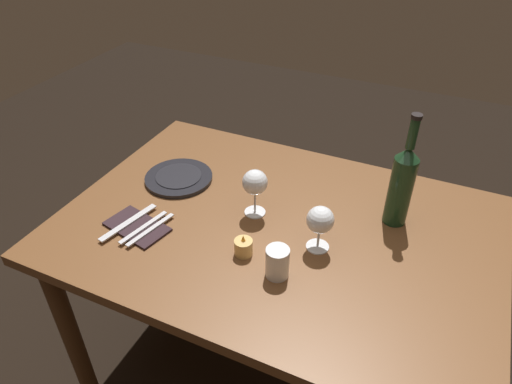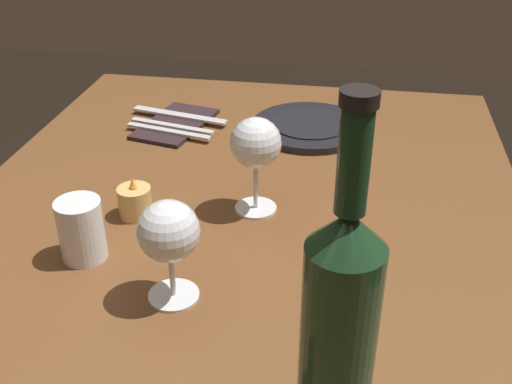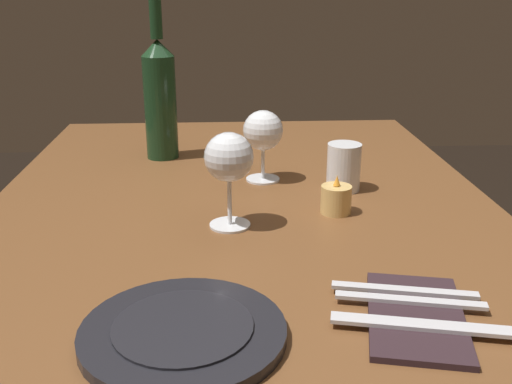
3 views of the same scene
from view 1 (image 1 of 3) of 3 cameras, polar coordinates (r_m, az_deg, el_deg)
name	(u,v)px [view 1 (image 1 of 3)]	position (r m, az deg, el deg)	size (l,w,h in m)	color
ground_plane	(272,367)	(1.97, 1.98, -20.76)	(6.00, 6.00, 0.00)	black
dining_table	(276,246)	(1.47, 2.50, -6.69)	(1.30, 0.90, 0.74)	brown
wine_glass_left	(255,183)	(1.38, -0.14, 1.07)	(0.08, 0.08, 0.15)	white
wine_glass_right	(320,221)	(1.28, 7.91, -3.52)	(0.08, 0.08, 0.14)	white
wine_bottle	(402,184)	(1.40, 17.50, 1.00)	(0.07, 0.07, 0.36)	#19381E
water_tumbler	(277,264)	(1.23, 2.64, -8.80)	(0.06, 0.06, 0.09)	white
votive_candle	(243,248)	(1.30, -1.56, -6.85)	(0.05, 0.05, 0.07)	#DBB266
dinner_plate	(179,178)	(1.61, -9.49, 1.76)	(0.23, 0.23, 0.02)	black
folded_napkin	(137,227)	(1.44, -14.45, -4.15)	(0.21, 0.15, 0.01)	#2D1E23
fork_inner	(144,227)	(1.42, -13.68, -4.24)	(0.05, 0.18, 0.00)	silver
fork_outer	(151,230)	(1.41, -12.86, -4.53)	(0.05, 0.18, 0.00)	silver
table_knife	(129,222)	(1.45, -15.43, -3.62)	(0.06, 0.21, 0.00)	silver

